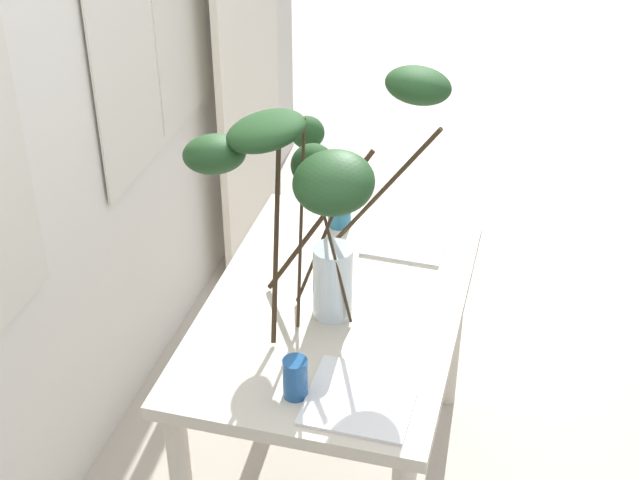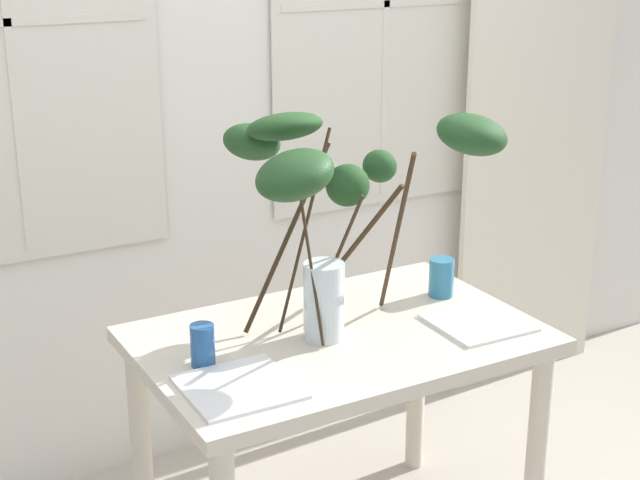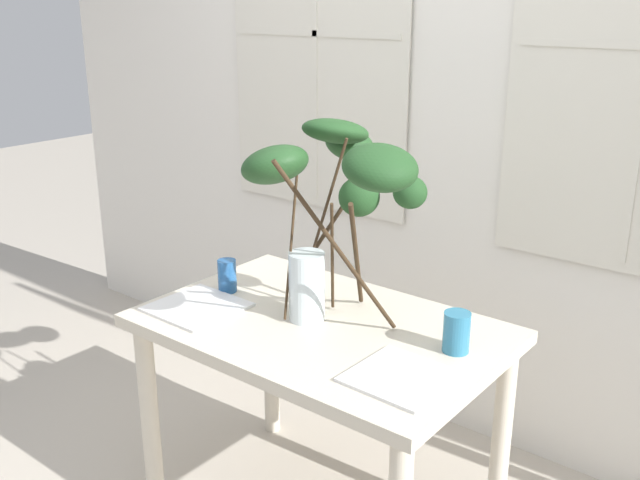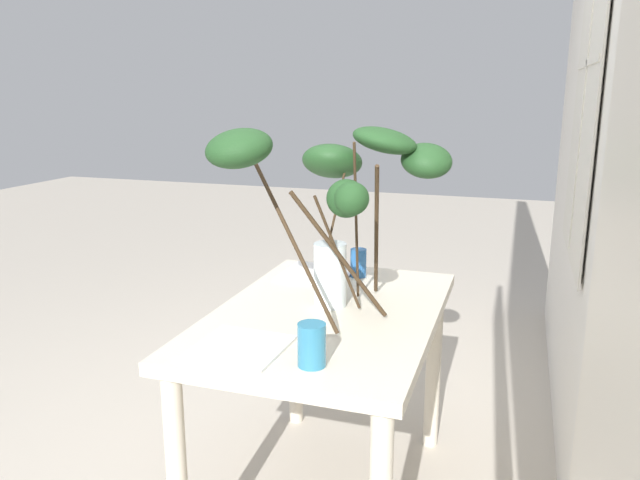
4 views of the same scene
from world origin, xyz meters
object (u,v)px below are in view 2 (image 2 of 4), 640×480
dining_table (338,369)px  drinking_glass_blue_right (441,277)px  vase_with_branches (332,180)px  plate_square_right (478,322)px  plate_square_left (239,387)px  drinking_glass_blue_left (203,346)px

dining_table → drinking_glass_blue_right: size_ratio=9.31×
dining_table → vase_with_branches: 0.55m
dining_table → plate_square_right: 0.43m
drinking_glass_blue_right → dining_table: bearing=-167.9°
dining_table → plate_square_left: (-0.39, -0.17, 0.12)m
vase_with_branches → drinking_glass_blue_right: 0.57m
plate_square_left → plate_square_right: bearing=1.8°
plate_square_left → plate_square_right: (0.77, 0.02, -0.00)m
vase_with_branches → plate_square_left: size_ratio=2.71×
drinking_glass_blue_right → vase_with_branches: bearing=-173.6°
plate_square_right → vase_with_branches: bearing=154.1°
dining_table → vase_with_branches: (0.00, 0.04, 0.55)m
dining_table → drinking_glass_blue_left: bearing=-179.6°
dining_table → drinking_glass_blue_left: size_ratio=9.82×
drinking_glass_blue_left → plate_square_right: (0.80, -0.14, -0.05)m
vase_with_branches → plate_square_right: vase_with_branches is taller
vase_with_branches → plate_square_right: size_ratio=2.89×
dining_table → drinking_glass_blue_right: bearing=12.1°
drinking_glass_blue_right → plate_square_left: bearing=-162.4°
vase_with_branches → plate_square_right: (0.38, -0.19, -0.43)m
plate_square_right → drinking_glass_blue_right: bearing=80.8°
drinking_glass_blue_right → plate_square_left: drinking_glass_blue_right is taller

